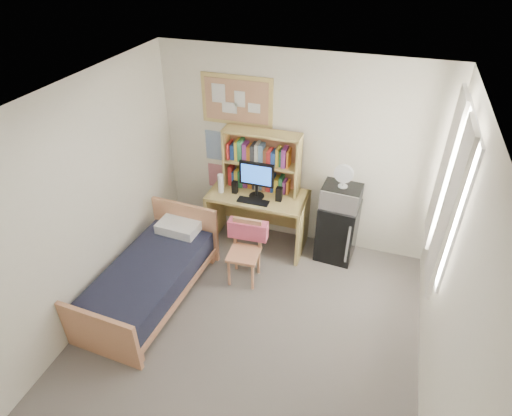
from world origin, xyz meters
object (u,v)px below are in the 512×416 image
(desk, at_px, (258,219))
(speaker_right, at_px, (279,194))
(bulletin_board, at_px, (237,101))
(bed, at_px, (150,282))
(speaker_left, at_px, (235,187))
(monitor, at_px, (257,180))
(mini_fridge, at_px, (337,230))
(desk_fan, at_px, (344,176))
(microwave, at_px, (341,196))
(desk_chair, at_px, (244,254))

(desk, bearing_deg, speaker_right, -11.31)
(bulletin_board, xyz_separation_m, bed, (-0.50, -1.73, -1.68))
(speaker_left, bearing_deg, speaker_right, -0.00)
(bulletin_board, xyz_separation_m, monitor, (0.39, -0.39, -0.87))
(mini_fridge, relative_size, desk_fan, 2.80)
(speaker_left, bearing_deg, desk, 11.31)
(bulletin_board, xyz_separation_m, desk_fan, (1.46, -0.26, -0.69))
(desk_fan, bearing_deg, monitor, -169.44)
(desk, relative_size, monitor, 2.69)
(desk, distance_m, speaker_left, 0.58)
(bulletin_board, relative_size, microwave, 1.99)
(bulletin_board, xyz_separation_m, desk, (0.39, -0.33, -1.52))
(desk, xyz_separation_m, speaker_left, (-0.30, -0.06, 0.49))
(desk_chair, height_order, desk_fan, desk_fan)
(desk, xyz_separation_m, desk_fan, (1.07, 0.06, 0.83))
(microwave, bearing_deg, speaker_right, -166.88)
(desk, xyz_separation_m, microwave, (1.07, 0.06, 0.55))
(desk_chair, xyz_separation_m, speaker_right, (0.24, 0.69, 0.49))
(speaker_right, xyz_separation_m, microwave, (0.77, 0.12, 0.05))
(desk, bearing_deg, desk_fan, 3.47)
(bed, xyz_separation_m, speaker_left, (0.59, 1.34, 0.65))
(desk_chair, height_order, bed, desk_chair)
(desk, distance_m, bed, 1.67)
(bulletin_board, distance_m, bed, 2.46)
(mini_fridge, height_order, microwave, microwave)
(desk_chair, xyz_separation_m, speaker_left, (-0.36, 0.69, 0.48))
(desk_fan, bearing_deg, desk, -172.63)
(bulletin_board, xyz_separation_m, mini_fridge, (1.46, -0.24, -1.51))
(desk_fan, bearing_deg, microwave, 0.00)
(speaker_left, distance_m, microwave, 1.38)
(speaker_right, height_order, microwave, microwave)
(bulletin_board, relative_size, desk_fan, 3.24)
(bulletin_board, relative_size, desk, 0.73)
(microwave, distance_m, desk_fan, 0.28)
(desk_chair, relative_size, bed, 0.46)
(bed, bearing_deg, speaker_right, 51.60)
(desk, distance_m, desk_fan, 1.35)
(bulletin_board, bearing_deg, microwave, -10.27)
(speaker_right, bearing_deg, desk_fan, 9.22)
(speaker_left, bearing_deg, bed, -113.53)
(monitor, bearing_deg, desk_fan, 6.66)
(speaker_right, bearing_deg, speaker_left, 180.00)
(desk, relative_size, bed, 0.73)
(monitor, relative_size, speaker_left, 2.88)
(mini_fridge, relative_size, monitor, 1.69)
(desk_chair, distance_m, mini_fridge, 1.31)
(speaker_left, height_order, speaker_right, speaker_right)
(bed, height_order, speaker_right, speaker_right)
(desk_chair, height_order, speaker_right, speaker_right)
(mini_fridge, bearing_deg, speaker_right, -165.46)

